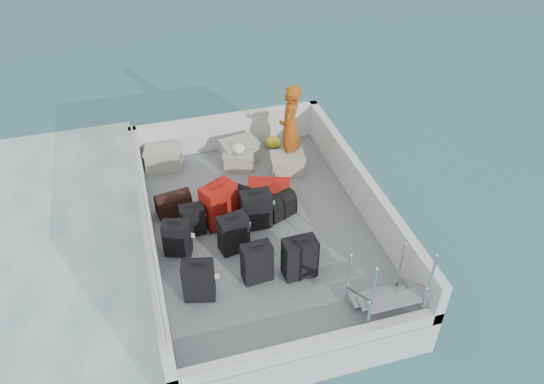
# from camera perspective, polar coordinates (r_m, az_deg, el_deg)

# --- Properties ---
(ground) EXTENTS (160.00, 160.00, 0.00)m
(ground) POSITION_cam_1_polar(r_m,az_deg,el_deg) (8.93, -1.17, -6.70)
(ground) COLOR #174451
(ground) RESTS_ON ground
(ferry_hull) EXTENTS (3.60, 5.00, 0.60)m
(ferry_hull) POSITION_cam_1_polar(r_m,az_deg,el_deg) (8.72, -1.20, -5.31)
(ferry_hull) COLOR silver
(ferry_hull) RESTS_ON ground
(deck) EXTENTS (3.30, 4.70, 0.02)m
(deck) POSITION_cam_1_polar(r_m,az_deg,el_deg) (8.51, -1.22, -3.79)
(deck) COLOR slate
(deck) RESTS_ON ferry_hull
(deck_fittings) EXTENTS (3.60, 5.00, 0.90)m
(deck_fittings) POSITION_cam_1_polar(r_m,az_deg,el_deg) (8.10, 1.71, -2.79)
(deck_fittings) COLOR silver
(deck_fittings) RESTS_ON deck
(suitcase_0) EXTENTS (0.47, 0.33, 0.66)m
(suitcase_0) POSITION_cam_1_polar(r_m,az_deg,el_deg) (7.30, -7.89, -9.48)
(suitcase_0) COLOR black
(suitcase_0) RESTS_ON deck
(suitcase_1) EXTENTS (0.45, 0.34, 0.60)m
(suitcase_1) POSITION_cam_1_polar(r_m,az_deg,el_deg) (7.98, -10.16, -4.96)
(suitcase_1) COLOR black
(suitcase_1) RESTS_ON deck
(suitcase_2) EXTENTS (0.37, 0.23, 0.54)m
(suitcase_2) POSITION_cam_1_polar(r_m,az_deg,el_deg) (8.30, -8.51, -3.02)
(suitcase_2) COLOR black
(suitcase_2) RESTS_ON deck
(suitcase_3) EXTENTS (0.44, 0.28, 0.64)m
(suitcase_3) POSITION_cam_1_polar(r_m,az_deg,el_deg) (7.47, -1.62, -7.65)
(suitcase_3) COLOR black
(suitcase_3) RESTS_ON deck
(suitcase_4) EXTENTS (0.47, 0.33, 0.64)m
(suitcase_4) POSITION_cam_1_polar(r_m,az_deg,el_deg) (7.92, -4.17, -4.52)
(suitcase_4) COLOR black
(suitcase_4) RESTS_ON deck
(suitcase_5) EXTENTS (0.62, 0.53, 0.74)m
(suitcase_5) POSITION_cam_1_polar(r_m,az_deg,el_deg) (8.38, -5.73, -1.39)
(suitcase_5) COLOR #A4120C
(suitcase_5) RESTS_ON deck
(suitcase_6) EXTENTS (0.48, 0.30, 0.66)m
(suitcase_6) POSITION_cam_1_polar(r_m,az_deg,el_deg) (7.54, 3.00, -7.13)
(suitcase_6) COLOR black
(suitcase_6) RESTS_ON deck
(suitcase_7) EXTENTS (0.48, 0.27, 0.66)m
(suitcase_7) POSITION_cam_1_polar(r_m,az_deg,el_deg) (8.30, -1.73, -1.94)
(suitcase_7) COLOR black
(suitcase_7) RESTS_ON deck
(suitcase_8) EXTENTS (0.83, 0.68, 0.28)m
(suitcase_8) POSITION_cam_1_polar(r_m,az_deg,el_deg) (8.97, -0.35, 0.06)
(suitcase_8) COLOR #A4120C
(suitcase_8) RESTS_ON deck
(duffel_0) EXTENTS (0.60, 0.39, 0.32)m
(duffel_0) POSITION_cam_1_polar(r_m,az_deg,el_deg) (8.80, -10.52, -1.40)
(duffel_0) COLOR black
(duffel_0) RESTS_ON deck
(duffel_1) EXTENTS (0.56, 0.56, 0.32)m
(duffel_1) POSITION_cam_1_polar(r_m,az_deg,el_deg) (8.76, -2.80, -0.91)
(duffel_1) COLOR black
(duffel_1) RESTS_ON deck
(duffel_2) EXTENTS (0.56, 0.47, 0.32)m
(duffel_2) POSITION_cam_1_polar(r_m,az_deg,el_deg) (8.63, 0.88, -1.60)
(duffel_2) COLOR black
(duffel_2) RESTS_ON deck
(crate_0) EXTENTS (0.70, 0.55, 0.37)m
(crate_0) POSITION_cam_1_polar(r_m,az_deg,el_deg) (9.88, -11.58, 3.54)
(crate_0) COLOR #AEAA97
(crate_0) RESTS_ON deck
(crate_1) EXTENTS (0.68, 0.53, 0.37)m
(crate_1) POSITION_cam_1_polar(r_m,az_deg,el_deg) (9.89, -3.51, 4.39)
(crate_1) COLOR #AEAA97
(crate_1) RESTS_ON deck
(crate_2) EXTENTS (0.60, 0.50, 0.31)m
(crate_2) POSITION_cam_1_polar(r_m,az_deg,el_deg) (9.69, -3.58, 3.35)
(crate_2) COLOR #AEAA97
(crate_2) RESTS_ON deck
(crate_3) EXTENTS (0.62, 0.48, 0.34)m
(crate_3) POSITION_cam_1_polar(r_m,az_deg,el_deg) (9.55, 1.67, 2.98)
(crate_3) COLOR #AEAA97
(crate_3) RESTS_ON deck
(yellow_bag) EXTENTS (0.28, 0.26, 0.22)m
(yellow_bag) POSITION_cam_1_polar(r_m,az_deg,el_deg) (10.27, 0.10, 5.38)
(yellow_bag) COLOR yellow
(yellow_bag) RESTS_ON deck
(white_bag) EXTENTS (0.24, 0.24, 0.18)m
(white_bag) POSITION_cam_1_polar(r_m,az_deg,el_deg) (9.55, -3.64, 4.55)
(white_bag) COLOR white
(white_bag) RESTS_ON crate_2
(passenger) EXTENTS (0.61, 0.70, 1.60)m
(passenger) POSITION_cam_1_polar(r_m,az_deg,el_deg) (9.42, 1.93, 6.98)
(passenger) COLOR orange
(passenger) RESTS_ON deck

